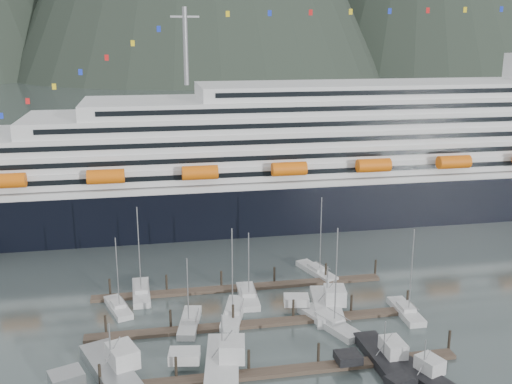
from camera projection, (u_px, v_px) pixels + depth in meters
ground at (293, 332)px, 84.66m from camera, size 1600.00×1600.00×0.00m
cruise_ship at (361, 162)px, 139.16m from camera, size 210.00×30.40×50.30m
dock_near at (275, 371)px, 74.25m from camera, size 48.18×2.28×3.20m
dock_mid at (255, 323)px, 86.59m from camera, size 48.18×2.28×3.20m
dock_far at (241, 287)px, 98.94m from camera, size 48.18×2.28×3.20m
sailboat_a at (118, 308)px, 91.26m from camera, size 4.73×8.54×12.34m
sailboat_b at (234, 313)px, 89.40m from camera, size 5.57×10.92×14.62m
sailboat_c at (190, 323)px, 86.49m from camera, size 4.37×9.68×11.18m
sailboat_d at (329, 323)px, 86.42m from camera, size 6.98×12.01×15.69m
sailboat_e at (141, 293)px, 96.48m from camera, size 2.92×10.37×15.62m
sailboat_f at (248, 297)px, 95.06m from camera, size 3.13×9.54×11.95m
sailboat_g at (316, 271)px, 105.20m from camera, size 5.31×10.28×14.61m
sailboat_h at (406, 312)px, 89.92m from camera, size 2.73×9.00×14.19m
trawler_a at (111, 370)px, 73.24m from camera, size 11.88×14.88×7.96m
trawler_b at (221, 361)px, 75.28m from camera, size 9.91×12.98×8.17m
trawler_c at (382, 358)px, 76.40m from camera, size 8.97×12.75×6.43m
trawler_d at (422, 376)px, 72.37m from camera, size 8.65×10.73×6.09m
trawler_e at (326, 305)px, 90.99m from camera, size 9.68×12.67×7.94m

